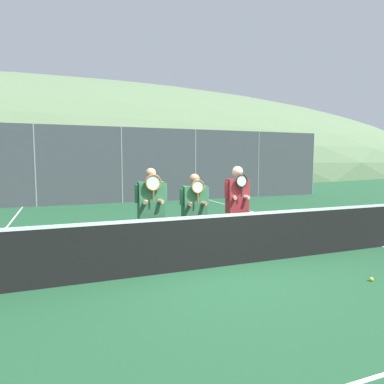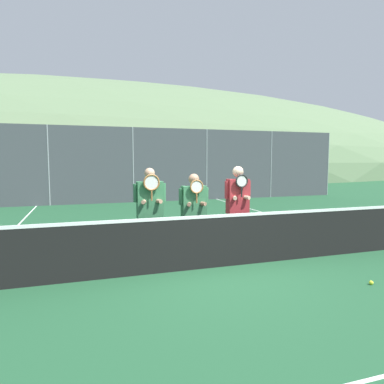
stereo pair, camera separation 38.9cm
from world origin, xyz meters
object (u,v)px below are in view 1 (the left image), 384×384
Objects in this scene: player_leftmost at (151,208)px; player_center_right at (237,203)px; car_center at (182,179)px; player_center_left at (195,209)px; tennis_ball_on_court at (371,279)px; car_left_of_center at (95,180)px.

player_leftmost is 1.83m from player_center_right.
player_center_right is 13.81m from car_center.
player_center_left is 25.52× the size of tennis_ball_on_court.
player_leftmost reaches higher than player_center_left.
tennis_ball_on_court is (-2.17, -15.55, -0.84)m from car_center.
player_center_right is at bearing 121.33° from tennis_ball_on_court.
player_leftmost is at bearing 178.79° from player_center_left.
player_leftmost reaches higher than car_center.
player_center_right is 13.39m from car_left_of_center.
player_center_right is 0.41× the size of car_center.
player_center_left is at bearing 135.65° from tennis_ball_on_court.
player_center_right is 27.64× the size of tennis_ball_on_court.
car_left_of_center is at bearing 93.07° from player_center_left.
player_center_left is (0.88, -0.02, -0.07)m from player_leftmost.
tennis_ball_on_court is at bearing -97.95° from car_center.
player_leftmost is 14.33m from car_center.
player_center_right reaches higher than car_left_of_center.
player_leftmost is 27.29× the size of tennis_ball_on_court.
player_leftmost is at bearing -111.86° from car_center.
player_center_left is 13.27m from car_left_of_center.
car_center is (5.16, 0.06, -0.02)m from car_left_of_center.
car_center reaches higher than tennis_ball_on_court.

